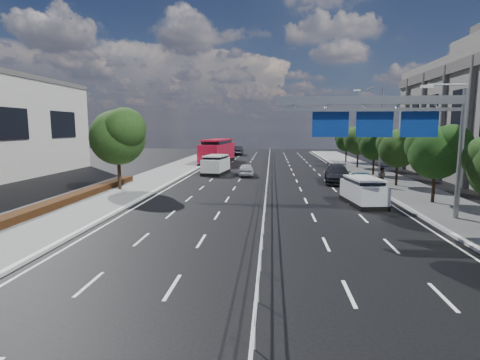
{
  "coord_description": "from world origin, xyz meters",
  "views": [
    {
      "loc": [
        0.35,
        -11.27,
        5.11
      ],
      "look_at": [
        -1.29,
        8.06,
        2.4
      ],
      "focal_mm": 28.0,
      "sensor_mm": 36.0,
      "label": 1
    }
  ],
  "objects_px": {
    "red_bus": "(217,151)",
    "pedestrian_b": "(381,177)",
    "near_car_silver": "(246,169)",
    "near_car_dark": "(237,150)",
    "silver_minivan": "(363,191)",
    "overhead_gantry": "(389,119)",
    "parked_car_dark": "(337,174)",
    "white_minivan": "(216,165)",
    "parked_car_teal": "(363,180)"
  },
  "relations": [
    {
      "from": "red_bus",
      "to": "pedestrian_b",
      "type": "height_order",
      "value": "red_bus"
    },
    {
      "from": "red_bus",
      "to": "near_car_silver",
      "type": "height_order",
      "value": "red_bus"
    },
    {
      "from": "near_car_dark",
      "to": "silver_minivan",
      "type": "xyz_separation_m",
      "value": [
        12.63,
        -45.31,
        0.04
      ]
    },
    {
      "from": "red_bus",
      "to": "pedestrian_b",
      "type": "relative_size",
      "value": 6.98
    },
    {
      "from": "near_car_dark",
      "to": "pedestrian_b",
      "type": "relative_size",
      "value": 3.07
    },
    {
      "from": "red_bus",
      "to": "near_car_dark",
      "type": "height_order",
      "value": "red_bus"
    },
    {
      "from": "overhead_gantry",
      "to": "near_car_dark",
      "type": "bearing_deg",
      "value": 104.64
    },
    {
      "from": "red_bus",
      "to": "parked_car_dark",
      "type": "bearing_deg",
      "value": -47.33
    },
    {
      "from": "overhead_gantry",
      "to": "white_minivan",
      "type": "xyz_separation_m",
      "value": [
        -12.57,
        19.72,
        -4.57
      ]
    },
    {
      "from": "silver_minivan",
      "to": "parked_car_dark",
      "type": "xyz_separation_m",
      "value": [
        -0.0,
        10.01,
        -0.08
      ]
    },
    {
      "from": "near_car_dark",
      "to": "parked_car_dark",
      "type": "bearing_deg",
      "value": 110.74
    },
    {
      "from": "silver_minivan",
      "to": "parked_car_dark",
      "type": "distance_m",
      "value": 10.01
    },
    {
      "from": "overhead_gantry",
      "to": "white_minivan",
      "type": "relative_size",
      "value": 2.01
    },
    {
      "from": "parked_car_teal",
      "to": "near_car_silver",
      "type": "bearing_deg",
      "value": 144.37
    },
    {
      "from": "white_minivan",
      "to": "parked_car_dark",
      "type": "bearing_deg",
      "value": -17.34
    },
    {
      "from": "white_minivan",
      "to": "near_car_silver",
      "type": "height_order",
      "value": "white_minivan"
    },
    {
      "from": "red_bus",
      "to": "silver_minivan",
      "type": "height_order",
      "value": "red_bus"
    },
    {
      "from": "red_bus",
      "to": "parked_car_teal",
      "type": "xyz_separation_m",
      "value": [
        15.8,
        -20.96,
        -1.2
      ]
    },
    {
      "from": "white_minivan",
      "to": "parked_car_teal",
      "type": "relative_size",
      "value": 1.16
    },
    {
      "from": "overhead_gantry",
      "to": "red_bus",
      "type": "distance_m",
      "value": 35.72
    },
    {
      "from": "overhead_gantry",
      "to": "silver_minivan",
      "type": "bearing_deg",
      "value": 93.48
    },
    {
      "from": "red_bus",
      "to": "silver_minivan",
      "type": "relative_size",
      "value": 2.58
    },
    {
      "from": "white_minivan",
      "to": "red_bus",
      "type": "height_order",
      "value": "red_bus"
    },
    {
      "from": "near_car_dark",
      "to": "parked_car_dark",
      "type": "xyz_separation_m",
      "value": [
        12.63,
        -35.3,
        -0.04
      ]
    },
    {
      "from": "parked_car_teal",
      "to": "pedestrian_b",
      "type": "relative_size",
      "value": 2.58
    },
    {
      "from": "near_car_silver",
      "to": "pedestrian_b",
      "type": "xyz_separation_m",
      "value": [
        11.93,
        -7.64,
        0.31
      ]
    },
    {
      "from": "overhead_gantry",
      "to": "parked_car_teal",
      "type": "distance_m",
      "value": 12.71
    },
    {
      "from": "near_car_dark",
      "to": "pedestrian_b",
      "type": "xyz_separation_m",
      "value": [
        15.73,
        -38.41,
        0.13
      ]
    },
    {
      "from": "parked_car_dark",
      "to": "overhead_gantry",
      "type": "bearing_deg",
      "value": -82.54
    },
    {
      "from": "red_bus",
      "to": "silver_minivan",
      "type": "bearing_deg",
      "value": -58.24
    },
    {
      "from": "overhead_gantry",
      "to": "red_bus",
      "type": "height_order",
      "value": "overhead_gantry"
    },
    {
      "from": "overhead_gantry",
      "to": "pedestrian_b",
      "type": "distance_m",
      "value": 12.13
    },
    {
      "from": "near_car_dark",
      "to": "parked_car_teal",
      "type": "xyz_separation_m",
      "value": [
        14.43,
        -37.67,
        -0.25
      ]
    },
    {
      "from": "silver_minivan",
      "to": "pedestrian_b",
      "type": "height_order",
      "value": "pedestrian_b"
    },
    {
      "from": "overhead_gantry",
      "to": "pedestrian_b",
      "type": "xyz_separation_m",
      "value": [
        2.86,
        10.85,
        -4.62
      ]
    },
    {
      "from": "white_minivan",
      "to": "parked_car_teal",
      "type": "height_order",
      "value": "white_minivan"
    },
    {
      "from": "parked_car_teal",
      "to": "parked_car_dark",
      "type": "bearing_deg",
      "value": 124.54
    },
    {
      "from": "near_car_silver",
      "to": "silver_minivan",
      "type": "xyz_separation_m",
      "value": [
        8.83,
        -14.54,
        0.22
      ]
    },
    {
      "from": "white_minivan",
      "to": "parked_car_dark",
      "type": "xyz_separation_m",
      "value": [
        12.33,
        -5.76,
        -0.22
      ]
    },
    {
      "from": "red_bus",
      "to": "near_car_silver",
      "type": "relative_size",
      "value": 2.99
    },
    {
      "from": "silver_minivan",
      "to": "pedestrian_b",
      "type": "relative_size",
      "value": 2.71
    },
    {
      "from": "near_car_silver",
      "to": "near_car_dark",
      "type": "height_order",
      "value": "near_car_dark"
    },
    {
      "from": "white_minivan",
      "to": "near_car_silver",
      "type": "bearing_deg",
      "value": -11.73
    },
    {
      "from": "near_car_dark",
      "to": "parked_car_teal",
      "type": "distance_m",
      "value": 40.34
    },
    {
      "from": "near_car_silver",
      "to": "overhead_gantry",
      "type": "bearing_deg",
      "value": 114.08
    },
    {
      "from": "white_minivan",
      "to": "overhead_gantry",
      "type": "bearing_deg",
      "value": -49.78
    },
    {
      "from": "near_car_dark",
      "to": "parked_car_teal",
      "type": "height_order",
      "value": "near_car_dark"
    },
    {
      "from": "white_minivan",
      "to": "silver_minivan",
      "type": "bearing_deg",
      "value": -44.28
    },
    {
      "from": "near_car_silver",
      "to": "red_bus",
      "type": "bearing_deg",
      "value": -71.87
    },
    {
      "from": "overhead_gantry",
      "to": "parked_car_dark",
      "type": "relative_size",
      "value": 1.82
    }
  ]
}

